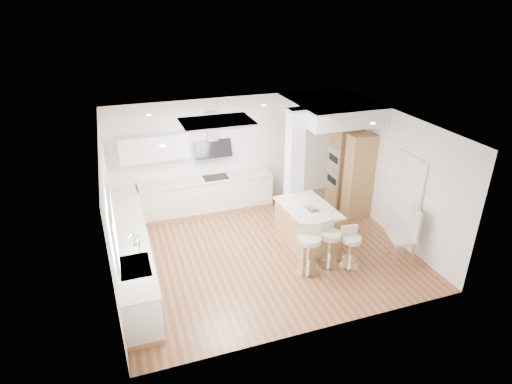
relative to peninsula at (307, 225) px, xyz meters
name	(u,v)px	position (x,y,z in m)	size (l,w,h in m)	color
ground	(265,251)	(-0.98, -0.01, -0.46)	(6.00, 6.00, 0.00)	brown
ceiling	(265,251)	(-0.98, -0.01, -0.46)	(6.00, 5.00, 0.02)	silver
wall_back	(231,152)	(-0.98, 2.49, 0.94)	(6.00, 0.04, 2.80)	white
wall_left	(110,216)	(-3.98, -0.01, 0.94)	(0.04, 5.00, 2.80)	white
wall_right	(392,174)	(2.02, -0.01, 0.94)	(0.04, 5.00, 2.80)	white
skylight	(217,122)	(-1.77, 0.59, 2.31)	(4.10, 2.10, 0.06)	silver
window_left	(112,225)	(-3.94, -0.91, 1.24)	(0.06, 1.28, 1.07)	white
doorway_right	(405,201)	(1.99, -0.61, 0.54)	(0.05, 1.00, 2.10)	#4F473E
counter_left	(133,250)	(-3.68, 0.22, 0.00)	(0.63, 4.50, 1.35)	#AF824B
counter_back	(199,187)	(-1.90, 2.21, 0.24)	(3.62, 0.63, 2.50)	#AF824B
pillar	(294,169)	(0.07, 0.94, 0.94)	(0.35, 0.35, 2.80)	silver
soffit	(330,109)	(1.12, 1.39, 2.14)	(1.78, 2.20, 0.40)	silver
oven_column	(349,170)	(1.69, 1.22, 0.59)	(0.63, 1.21, 2.10)	#AF824B
peninsula	(307,225)	(0.00, 0.00, 0.00)	(1.06, 1.54, 0.97)	#AF824B
bar_stool_a	(309,247)	(-0.43, -1.00, 0.13)	(0.61, 0.61, 1.04)	silver
bar_stool_b	(329,242)	(0.06, -0.92, 0.09)	(0.52, 0.52, 0.98)	silver
bar_stool_c	(351,245)	(0.44, -1.09, 0.04)	(0.44, 0.44, 0.89)	silver
dining_chair	(409,233)	(1.69, -1.23, 0.17)	(0.55, 0.55, 1.18)	beige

